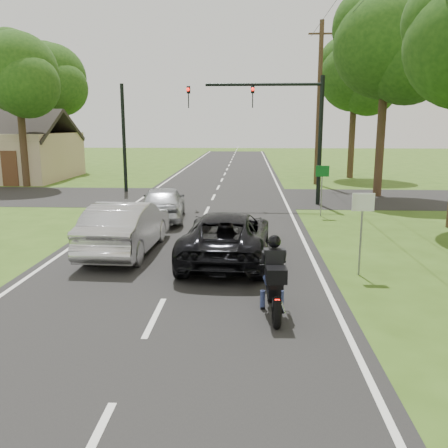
{
  "coord_description": "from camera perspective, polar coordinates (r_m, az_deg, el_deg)",
  "views": [
    {
      "loc": [
        1.84,
        -8.8,
        3.79
      ],
      "look_at": [
        1.23,
        3.0,
        1.3
      ],
      "focal_mm": 38.0,
      "sensor_mm": 36.0,
      "label": 1
    }
  ],
  "objects": [
    {
      "name": "signal_pole_far",
      "position": [
        27.73,
        -11.94,
        10.0
      ],
      "size": [
        0.2,
        0.2,
        6.0
      ],
      "primitive_type": "cylinder",
      "color": "black",
      "rests_on": "ground"
    },
    {
      "name": "road",
      "position": [
        19.27,
        -2.59,
        0.55
      ],
      "size": [
        8.0,
        100.0,
        0.01
      ],
      "primitive_type": "cube",
      "color": "black",
      "rests_on": "ground"
    },
    {
      "name": "silver_sedan",
      "position": [
        14.47,
        -11.67,
        -0.35
      ],
      "size": [
        1.83,
        4.75,
        1.55
      ],
      "primitive_type": "imported",
      "rotation": [
        0.0,
        0.0,
        3.1
      ],
      "color": "#B8B8BD",
      "rests_on": "road"
    },
    {
      "name": "sign_white",
      "position": [
        12.32,
        16.32,
        1.17
      ],
      "size": [
        0.55,
        0.07,
        2.12
      ],
      "color": "slate",
      "rests_on": "ground"
    },
    {
      "name": "cross_road",
      "position": [
        25.16,
        -1.28,
        3.23
      ],
      "size": [
        60.0,
        7.0,
        0.01
      ],
      "primitive_type": "cube",
      "color": "black",
      "rests_on": "ground"
    },
    {
      "name": "tree_row_d",
      "position": [
        26.82,
        19.75,
        19.03
      ],
      "size": [
        5.76,
        5.58,
        10.45
      ],
      "color": "#332316",
      "rests_on": "ground"
    },
    {
      "name": "tree_row_e",
      "position": [
        35.55,
        16.01,
        16.36
      ],
      "size": [
        5.28,
        5.12,
        9.61
      ],
      "color": "#332316",
      "rests_on": "ground"
    },
    {
      "name": "utility_pole_far",
      "position": [
        31.14,
        11.34,
        14.04
      ],
      "size": [
        1.6,
        0.28,
        10.0
      ],
      "color": "#4D3623",
      "rests_on": "ground"
    },
    {
      "name": "ground",
      "position": [
        9.76,
        -8.32,
        -11.08
      ],
      "size": [
        140.0,
        140.0,
        0.0
      ],
      "primitive_type": "plane",
      "color": "#355317",
      "rests_on": "ground"
    },
    {
      "name": "motorcycle_rider",
      "position": [
        9.61,
        6.03,
        -7.18
      ],
      "size": [
        0.55,
        1.94,
        1.67
      ],
      "rotation": [
        0.0,
        0.0,
        0.04
      ],
      "color": "black",
      "rests_on": "ground"
    },
    {
      "name": "tree_left_near",
      "position": [
        31.77,
        -23.29,
        15.92
      ],
      "size": [
        5.12,
        4.96,
        9.22
      ],
      "color": "#332316",
      "rests_on": "ground"
    },
    {
      "name": "traffic_signal",
      "position": [
        22.85,
        6.88,
        12.68
      ],
      "size": [
        6.38,
        0.44,
        6.0
      ],
      "color": "black",
      "rests_on": "ground"
    },
    {
      "name": "sign_green",
      "position": [
        20.14,
        11.72,
        5.39
      ],
      "size": [
        0.55,
        0.07,
        2.12
      ],
      "color": "slate",
      "rests_on": "ground"
    },
    {
      "name": "tree_left_far",
      "position": [
        41.71,
        -19.7,
        15.82
      ],
      "size": [
        5.76,
        5.58,
        10.14
      ],
      "color": "#332316",
      "rests_on": "ground"
    },
    {
      "name": "dark_suv",
      "position": [
        13.35,
        0.36,
        -1.45
      ],
      "size": [
        2.53,
        5.11,
        1.39
      ],
      "primitive_type": "imported",
      "rotation": [
        0.0,
        0.0,
        3.1
      ],
      "color": "black",
      "rests_on": "road"
    },
    {
      "name": "silver_suv",
      "position": [
        19.14,
        -7.33,
        2.55
      ],
      "size": [
        2.08,
        4.27,
        1.4
      ],
      "primitive_type": "imported",
      "rotation": [
        0.0,
        0.0,
        3.25
      ],
      "color": "#AFB2B8",
      "rests_on": "road"
    }
  ]
}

